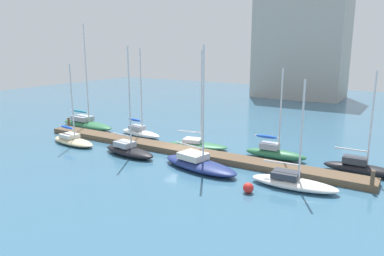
{
  "coord_description": "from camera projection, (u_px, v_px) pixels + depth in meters",
  "views": [
    {
      "loc": [
        18.4,
        -27.41,
        9.81
      ],
      "look_at": [
        0.0,
        2.0,
        2.0
      ],
      "focal_mm": 34.83,
      "sensor_mm": 36.0,
      "label": 1
    }
  ],
  "objects": [
    {
      "name": "ground_plane",
      "position": [
        181.0,
        153.0,
        34.35
      ],
      "size": [
        120.0,
        120.0,
        0.0
      ],
      "primitive_type": "plane",
      "color": "#386684"
    },
    {
      "name": "harbor_building_distant",
      "position": [
        301.0,
        43.0,
        68.68
      ],
      "size": [
        15.97,
        9.41,
        20.27
      ],
      "primitive_type": "cube",
      "color": "#ADA89E",
      "rests_on": "ground_plane"
    },
    {
      "name": "sailboat_2",
      "position": [
        140.0,
        131.0,
        40.54
      ],
      "size": [
        5.66,
        2.23,
        9.47
      ],
      "rotation": [
        0.0,
        0.0,
        -0.12
      ],
      "color": "white",
      "rests_on": "ground_plane"
    },
    {
      "name": "sailboat_1",
      "position": [
        73.0,
        140.0,
        37.33
      ],
      "size": [
        6.07,
        2.64,
        8.0
      ],
      "rotation": [
        0.0,
        0.0,
        -0.12
      ],
      "color": "beige",
      "rests_on": "ground_plane"
    },
    {
      "name": "sailboat_3",
      "position": [
        129.0,
        150.0,
        33.54
      ],
      "size": [
        5.98,
        2.58,
        9.67
      ],
      "rotation": [
        0.0,
        0.0,
        -0.12
      ],
      "color": "black",
      "rests_on": "ground_plane"
    },
    {
      "name": "dock_piling_near_end",
      "position": [
        69.0,
        124.0,
        43.21
      ],
      "size": [
        0.28,
        0.28,
        1.52
      ],
      "primitive_type": "cylinder",
      "color": "brown",
      "rests_on": "ground_plane"
    },
    {
      "name": "sailboat_0",
      "position": [
        86.0,
        123.0,
        44.55
      ],
      "size": [
        8.4,
        2.93,
        12.09
      ],
      "rotation": [
        0.0,
        0.0,
        -0.08
      ],
      "color": "#2D7047",
      "rests_on": "ground_plane"
    },
    {
      "name": "dock_pier",
      "position": [
        181.0,
        150.0,
        34.29
      ],
      "size": [
        33.11,
        1.94,
        0.51
      ],
      "primitive_type": "cube",
      "color": "brown",
      "rests_on": "ground_plane"
    },
    {
      "name": "sailboat_8",
      "position": [
        362.0,
        167.0,
        28.65
      ],
      "size": [
        5.81,
        1.56,
        8.01
      ],
      "rotation": [
        0.0,
        0.0,
        -0.01
      ],
      "color": "black",
      "rests_on": "ground_plane"
    },
    {
      "name": "dock_piling_far_end",
      "position": [
        372.0,
        181.0,
        25.14
      ],
      "size": [
        0.28,
        0.28,
        1.52
      ],
      "primitive_type": "cylinder",
      "color": "brown",
      "rests_on": "ground_plane"
    },
    {
      "name": "mooring_buoy_red",
      "position": [
        248.0,
        188.0,
        25.06
      ],
      "size": [
        0.73,
        0.73,
        0.73
      ],
      "primitive_type": "sphere",
      "color": "red",
      "rests_on": "ground_plane"
    },
    {
      "name": "sailboat_6",
      "position": [
        275.0,
        152.0,
        32.57
      ],
      "size": [
        5.43,
        1.76,
        7.89
      ],
      "rotation": [
        0.0,
        0.0,
        0.05
      ],
      "color": "#2D7047",
      "rests_on": "ground_plane"
    },
    {
      "name": "sailboat_5",
      "position": [
        199.0,
        163.0,
        29.72
      ],
      "size": [
        7.49,
        3.75,
        9.8
      ],
      "rotation": [
        0.0,
        0.0,
        -0.19
      ],
      "color": "navy",
      "rests_on": "ground_plane"
    },
    {
      "name": "sailboat_4",
      "position": [
        198.0,
        144.0,
        35.94
      ],
      "size": [
        6.08,
        2.96,
        9.34
      ],
      "rotation": [
        0.0,
        0.0,
        0.2
      ],
      "color": "#2D7047",
      "rests_on": "ground_plane"
    },
    {
      "name": "sailboat_7",
      "position": [
        293.0,
        182.0,
        25.92
      ],
      "size": [
        6.13,
        2.27,
        7.57
      ],
      "rotation": [
        0.0,
        0.0,
        0.05
      ],
      "color": "white",
      "rests_on": "ground_plane"
    }
  ]
}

